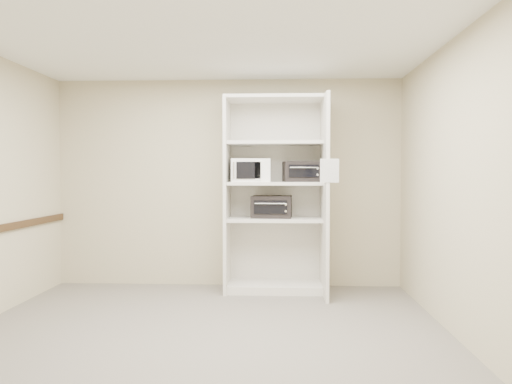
{
  "coord_description": "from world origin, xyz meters",
  "views": [
    {
      "loc": [
        0.67,
        -4.53,
        1.46
      ],
      "look_at": [
        0.4,
        1.27,
        1.26
      ],
      "focal_mm": 35.0,
      "sensor_mm": 36.0,
      "label": 1
    }
  ],
  "objects_px": {
    "toaster_oven_upper": "(301,172)",
    "microwave": "(250,170)",
    "toaster_oven_lower": "(272,207)",
    "shelving_unit": "(279,201)"
  },
  "relations": [
    {
      "from": "shelving_unit",
      "to": "toaster_oven_lower",
      "type": "distance_m",
      "value": 0.11
    },
    {
      "from": "shelving_unit",
      "to": "toaster_oven_lower",
      "type": "relative_size",
      "value": 4.9
    },
    {
      "from": "microwave",
      "to": "toaster_oven_upper",
      "type": "bearing_deg",
      "value": -1.51
    },
    {
      "from": "shelving_unit",
      "to": "microwave",
      "type": "height_order",
      "value": "shelving_unit"
    },
    {
      "from": "microwave",
      "to": "toaster_oven_upper",
      "type": "xyz_separation_m",
      "value": [
        0.64,
        0.07,
        -0.01
      ]
    },
    {
      "from": "shelving_unit",
      "to": "toaster_oven_upper",
      "type": "height_order",
      "value": "shelving_unit"
    },
    {
      "from": "microwave",
      "to": "toaster_oven_upper",
      "type": "relative_size",
      "value": 1.07
    },
    {
      "from": "shelving_unit",
      "to": "toaster_oven_upper",
      "type": "relative_size",
      "value": 5.46
    },
    {
      "from": "microwave",
      "to": "toaster_oven_lower",
      "type": "relative_size",
      "value": 0.96
    },
    {
      "from": "toaster_oven_upper",
      "to": "microwave",
      "type": "bearing_deg",
      "value": 179.35
    }
  ]
}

